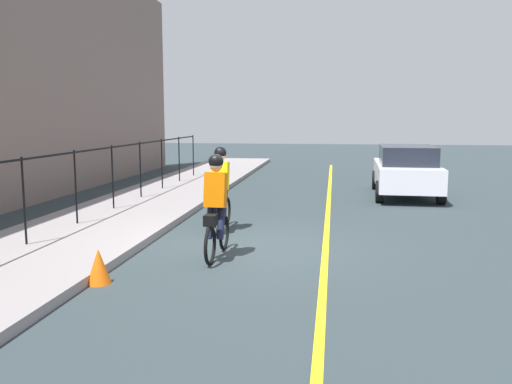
{
  "coord_description": "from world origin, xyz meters",
  "views": [
    {
      "loc": [
        -9.85,
        -1.72,
        2.45
      ],
      "look_at": [
        0.43,
        -0.23,
        1.0
      ],
      "focal_mm": 37.73,
      "sensor_mm": 36.0,
      "label": 1
    }
  ],
  "objects_px": {
    "cyclist_follow": "(216,207)",
    "patrol_sedan": "(406,170)",
    "cyclist_lead": "(220,189)",
    "traffic_cone_near": "(99,266)"
  },
  "relations": [
    {
      "from": "cyclist_lead",
      "to": "cyclist_follow",
      "type": "relative_size",
      "value": 1.0
    },
    {
      "from": "cyclist_follow",
      "to": "patrol_sedan",
      "type": "bearing_deg",
      "value": -26.28
    },
    {
      "from": "cyclist_lead",
      "to": "cyclist_follow",
      "type": "xyz_separation_m",
      "value": [
        -2.24,
        -0.4,
        0.0
      ]
    },
    {
      "from": "patrol_sedan",
      "to": "traffic_cone_near",
      "type": "xyz_separation_m",
      "value": [
        -9.82,
        5.64,
        -0.56
      ]
    },
    {
      "from": "cyclist_follow",
      "to": "traffic_cone_near",
      "type": "relative_size",
      "value": 3.45
    },
    {
      "from": "cyclist_lead",
      "to": "patrol_sedan",
      "type": "bearing_deg",
      "value": -36.93
    },
    {
      "from": "cyclist_lead",
      "to": "patrol_sedan",
      "type": "distance_m",
      "value": 7.5
    },
    {
      "from": "cyclist_lead",
      "to": "cyclist_follow",
      "type": "height_order",
      "value": "same"
    },
    {
      "from": "cyclist_follow",
      "to": "traffic_cone_near",
      "type": "bearing_deg",
      "value": 141.29
    },
    {
      "from": "cyclist_follow",
      "to": "patrol_sedan",
      "type": "distance_m",
      "value": 9.17
    }
  ]
}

